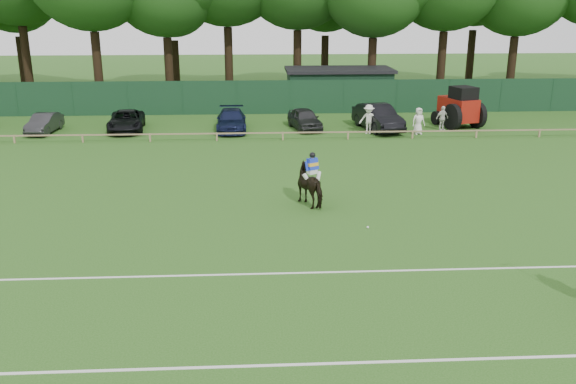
{
  "coord_description": "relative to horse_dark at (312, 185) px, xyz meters",
  "views": [
    {
      "loc": [
        -0.66,
        -18.32,
        8.13
      ],
      "look_at": [
        0.5,
        3.0,
        1.4
      ],
      "focal_mm": 38.0,
      "sensor_mm": 36.0,
      "label": 1
    }
  ],
  "objects": [
    {
      "name": "ground",
      "position": [
        -1.64,
        -5.67,
        -0.84
      ],
      "size": [
        160.0,
        160.0,
        0.0
      ],
      "primitive_type": "plane",
      "color": "#1E4C14",
      "rests_on": "ground"
    },
    {
      "name": "horse_dark",
      "position": [
        0.0,
        0.0,
        0.0
      ],
      "size": [
        1.76,
        2.18,
        1.68
      ],
      "primitive_type": "imported",
      "rotation": [
        0.0,
        0.0,
        3.65
      ],
      "color": "black",
      "rests_on": "ground"
    },
    {
      "name": "sedan_grey",
      "position": [
        -15.82,
        15.32,
        -0.23
      ],
      "size": [
        1.49,
        3.79,
        1.23
      ],
      "primitive_type": "imported",
      "rotation": [
        0.0,
        0.0,
        -0.05
      ],
      "color": "#2A2A2C",
      "rests_on": "ground"
    },
    {
      "name": "suv_black",
      "position": [
        -10.67,
        15.64,
        -0.19
      ],
      "size": [
        2.68,
        4.92,
        1.31
      ],
      "primitive_type": "imported",
      "rotation": [
        0.0,
        0.0,
        0.11
      ],
      "color": "black",
      "rests_on": "ground"
    },
    {
      "name": "sedan_navy",
      "position": [
        -3.85,
        15.35,
        -0.16
      ],
      "size": [
        2.03,
        4.71,
        1.35
      ],
      "primitive_type": "imported",
      "rotation": [
        0.0,
        0.0,
        0.03
      ],
      "color": "#111838",
      "rests_on": "ground"
    },
    {
      "name": "hatch_grey",
      "position": [
        0.96,
        15.58,
        -0.16
      ],
      "size": [
        2.38,
        4.24,
        1.36
      ],
      "primitive_type": "imported",
      "rotation": [
        0.0,
        0.0,
        0.2
      ],
      "color": "#2B2C2E",
      "rests_on": "ground"
    },
    {
      "name": "estate_black",
      "position": [
        5.73,
        15.09,
        -0.01
      ],
      "size": [
        2.83,
        5.29,
        1.65
      ],
      "primitive_type": "imported",
      "rotation": [
        0.0,
        0.0,
        0.23
      ],
      "color": "black",
      "rests_on": "ground"
    },
    {
      "name": "spectator_left",
      "position": [
        4.9,
        13.92,
        0.09
      ],
      "size": [
        1.37,
        1.09,
        1.86
      ],
      "primitive_type": "imported",
      "rotation": [
        0.0,
        0.0,
        -0.39
      ],
      "color": "silver",
      "rests_on": "ground"
    },
    {
      "name": "spectator_mid",
      "position": [
        9.86,
        14.63,
        -0.03
      ],
      "size": [
        1.02,
        0.73,
        1.61
      ],
      "primitive_type": "imported",
      "rotation": [
        0.0,
        0.0,
        0.39
      ],
      "color": "silver",
      "rests_on": "ground"
    },
    {
      "name": "spectator_right",
      "position": [
        8.02,
        13.57,
        0.01
      ],
      "size": [
        0.9,
        0.66,
        1.69
      ],
      "primitive_type": "imported",
      "rotation": [
        0.0,
        0.0,
        0.16
      ],
      "color": "white",
      "rests_on": "ground"
    },
    {
      "name": "rider_dark",
      "position": [
        0.01,
        -0.01,
        0.75
      ],
      "size": [
        0.88,
        0.62,
        1.41
      ],
      "rotation": [
        0.0,
        0.0,
        3.65
      ],
      "color": "silver",
      "rests_on": "ground"
    },
    {
      "name": "polo_ball",
      "position": [
        1.83,
        -2.91,
        -0.8
      ],
      "size": [
        0.09,
        0.09,
        0.09
      ],
      "primitive_type": "sphere",
      "color": "silver",
      "rests_on": "ground"
    },
    {
      "name": "pitch_lines",
      "position": [
        -1.64,
        -9.17,
        -0.83
      ],
      "size": [
        60.0,
        5.1,
        0.01
      ],
      "color": "silver",
      "rests_on": "ground"
    },
    {
      "name": "pitch_rail",
      "position": [
        -1.64,
        12.33,
        -0.4
      ],
      "size": [
        62.1,
        0.1,
        0.5
      ],
      "color": "#997F5B",
      "rests_on": "ground"
    },
    {
      "name": "perimeter_fence",
      "position": [
        -1.64,
        21.33,
        0.41
      ],
      "size": [
        92.08,
        0.08,
        2.5
      ],
      "color": "#14351E",
      "rests_on": "ground"
    },
    {
      "name": "utility_shed",
      "position": [
        4.36,
        24.33,
        0.7
      ],
      "size": [
        8.4,
        4.4,
        3.04
      ],
      "color": "#14331E",
      "rests_on": "ground"
    },
    {
      "name": "tree_row",
      "position": [
        0.36,
        29.33,
        -0.84
      ],
      "size": [
        96.0,
        12.0,
        21.0
      ],
      "primitive_type": null,
      "color": "#26561C",
      "rests_on": "ground"
    },
    {
      "name": "tractor",
      "position": [
        11.32,
        15.66,
        0.45
      ],
      "size": [
        3.04,
        3.75,
        2.74
      ],
      "rotation": [
        0.0,
        0.0,
        0.3
      ],
      "color": "maroon",
      "rests_on": "ground"
    }
  ]
}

